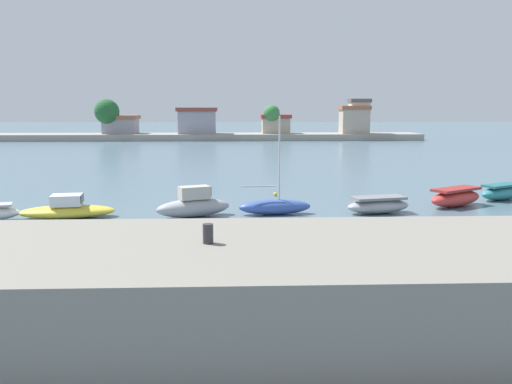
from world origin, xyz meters
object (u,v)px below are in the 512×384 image
mooring_buoy_0 (275,194)px  moored_boat_6 (456,197)px  mooring_bollard (208,234)px  moored_boat_5 (378,205)px  moored_boat_3 (194,205)px  mooring_buoy_3 (244,243)px  moored_boat_2 (67,210)px  moored_boat_7 (502,192)px  moored_boat_4 (275,206)px

mooring_buoy_0 → moored_boat_6: bearing=-21.8°
mooring_bollard → moored_boat_5: 19.51m
moored_boat_3 → moored_boat_5: moored_boat_3 is taller
mooring_buoy_3 → moored_boat_2: bearing=145.9°
moored_boat_5 → mooring_buoy_3: bearing=-149.9°
mooring_buoy_3 → moored_boat_3: bearing=112.2°
mooring_bollard → moored_boat_6: 24.37m
moored_boat_2 → mooring_buoy_0: (12.67, 7.29, -0.33)m
moored_boat_7 → mooring_buoy_3: moored_boat_7 is taller
moored_boat_2 → mooring_buoy_3: moored_boat_2 is taller
moored_boat_6 → moored_boat_3: bearing=158.2°
mooring_bollard → moored_boat_7: bearing=47.8°
moored_boat_2 → mooring_buoy_3: (10.12, -6.85, -0.30)m
moored_boat_5 → mooring_buoy_3: 11.18m
moored_boat_4 → moored_boat_6: 12.11m
moored_boat_7 → mooring_buoy_0: (-15.59, 2.26, -0.39)m
moored_boat_2 → moored_boat_5: moored_boat_2 is taller
moored_boat_3 → moored_boat_4: size_ratio=0.79×
mooring_buoy_3 → moored_boat_7: bearing=33.2°
moored_boat_7 → mooring_buoy_3: size_ratio=12.18×
moored_boat_4 → mooring_buoy_3: bearing=-111.2°
mooring_bollard → mooring_buoy_0: mooring_bollard is taller
moored_boat_3 → mooring_buoy_0: 9.04m
mooring_buoy_0 → moored_boat_3: bearing=-126.4°
moored_boat_3 → moored_boat_5: (11.10, 0.61, -0.18)m
moored_boat_4 → moored_boat_7: moored_boat_4 is taller
moored_boat_7 → mooring_buoy_3: (-18.14, -11.88, -0.36)m
moored_boat_4 → mooring_buoy_0: bearing=79.6°
moored_boat_2 → moored_boat_4: size_ratio=0.96×
mooring_bollard → moored_boat_4: bearing=79.3°
moored_boat_2 → moored_boat_6: (24.05, 2.73, 0.11)m
mooring_bollard → moored_boat_2: (-8.95, 16.26, -2.38)m
mooring_bollard → moored_boat_5: mooring_bollard is taller
moored_boat_7 → mooring_buoy_3: bearing=-173.4°
moored_boat_4 → moored_boat_6: bearing=4.6°
moored_boat_6 → mooring_buoy_0: 12.26m
mooring_bollard → mooring_buoy_0: 24.00m
moored_boat_4 → moored_boat_6: size_ratio=1.28×
moored_boat_2 → moored_boat_3: size_ratio=1.21×
mooring_buoy_3 → moored_boat_4: bearing=74.7°
mooring_bollard → moored_boat_7: mooring_bollard is taller
moored_boat_2 → moored_boat_5: (18.41, 0.64, 0.02)m
moored_boat_2 → mooring_buoy_3: 12.22m
moored_boat_4 → moored_boat_6: (11.91, 2.20, 0.09)m
moored_boat_2 → moored_boat_3: (7.31, 0.03, 0.20)m
moored_boat_2 → mooring_bollard: bearing=-68.3°
mooring_bollard → mooring_buoy_0: (3.72, 23.55, -2.71)m
moored_boat_3 → moored_boat_6: (16.73, 2.71, -0.10)m
moored_boat_6 → mooring_buoy_3: 16.91m
moored_boat_6 → moored_boat_7: moored_boat_6 is taller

